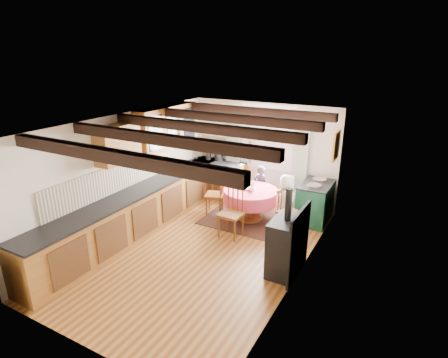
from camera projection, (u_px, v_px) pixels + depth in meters
The scene contains 40 objects.
floor at pixel (204, 249), 6.85m from camera, with size 3.60×5.50×0.00m, color #AD7433.
ceiling at pixel (201, 122), 6.05m from camera, with size 3.60×5.50×0.00m, color white.
wall_back at pixel (263, 153), 8.72m from camera, with size 3.60×0.00×2.40m, color silver.
wall_front at pixel (75, 266), 4.18m from camera, with size 3.60×0.00×2.40m, color silver.
wall_left at pixel (125, 174), 7.27m from camera, with size 0.00×5.50×2.40m, color silver.
wall_right at pixel (301, 210), 5.63m from camera, with size 0.00×5.50×2.40m, color silver.
beam_a at pixel (113, 156), 4.43m from camera, with size 3.60×0.16×0.16m, color black.
beam_b at pixel (164, 140), 5.25m from camera, with size 3.60×0.16×0.16m, color black.
beam_c at pixel (201, 127), 6.08m from camera, with size 3.60×0.16×0.16m, color black.
beam_d at pixel (229, 118), 6.91m from camera, with size 3.60×0.16×0.16m, color black.
beam_e at pixel (251, 111), 7.73m from camera, with size 3.60×0.16×0.16m, color black.
splash_left at pixel (136, 170), 7.50m from camera, with size 0.02×4.50×0.55m, color beige.
splash_back at pixel (226, 148), 9.16m from camera, with size 1.40×0.02×0.55m, color beige.
base_cabinet_left at pixel (140, 212), 7.38m from camera, with size 0.60×5.30×0.88m, color #9A6721.
base_cabinet_back at pixel (219, 180), 9.20m from camera, with size 1.30×0.60×0.88m, color #9A6721.
worktop_left at pixel (139, 191), 7.22m from camera, with size 0.64×5.30×0.04m, color black.
worktop_back at pixel (218, 162), 9.04m from camera, with size 1.30×0.64×0.04m, color black.
wall_cabinet_glass at pixel (167, 127), 7.93m from camera, with size 0.34×1.80×0.90m, color #9A6721.
wall_cabinet_solid at pixel (118, 144), 6.71m from camera, with size 0.34×0.90×0.70m, color #9A6721.
window_frame at pixel (267, 137), 8.53m from camera, with size 1.34×0.03×1.54m, color white.
window_pane at pixel (268, 137), 8.54m from camera, with size 1.20×0.01×1.40m, color white.
curtain_left at pixel (233, 154), 9.01m from camera, with size 0.35×0.10×2.10m, color gray.
curtain_right at pixel (300, 164), 8.24m from camera, with size 0.35×0.10×2.10m, color gray.
curtain_rod at pixel (267, 112), 8.26m from camera, with size 0.03×0.03×2.00m, color black.
wall_picture at pixel (336, 146), 7.38m from camera, with size 0.04×0.50×0.60m, color gold.
wall_plate at pixel (307, 138), 8.06m from camera, with size 0.30×0.30×0.02m, color silver.
rug at pixel (250, 219), 8.05m from camera, with size 1.94×1.51×0.01m, color #4A2A1B.
dining_table at pixel (250, 205), 7.93m from camera, with size 1.17×1.17×0.70m, color #FC4980, non-canonical shape.
chair_near at pixel (231, 213), 7.17m from camera, with size 0.44×0.46×1.03m, color brown, non-canonical shape.
chair_left at pixel (214, 193), 8.24m from camera, with size 0.41×0.43×0.95m, color brown, non-canonical shape.
chair_right at pixel (288, 210), 7.42m from camera, with size 0.38×0.40×0.89m, color brown, non-canonical shape.
aga_range at pixel (315, 202), 7.86m from camera, with size 0.62×0.95×0.88m, color #154A35, non-canonical shape.
cast_iron_stove at pixel (287, 232), 5.91m from camera, with size 0.45×0.75×1.50m, color black, non-canonical shape.
child_far at pixel (261, 187), 8.48m from camera, with size 0.38×0.25×1.05m, color #333246.
child_right at pixel (286, 201), 7.54m from camera, with size 0.57×0.37×1.16m, color white.
bowl_a at pixel (250, 189), 7.80m from camera, with size 0.20×0.20×0.05m, color silver.
bowl_b at pixel (251, 184), 8.08m from camera, with size 0.17×0.17×0.05m, color silver.
cup at pixel (252, 190), 7.68m from camera, with size 0.11×0.11×0.10m, color silver.
canister_tall at pixel (208, 155), 9.17m from camera, with size 0.13×0.13×0.23m, color #262628.
canister_wide at pixel (218, 156), 9.11m from camera, with size 0.19×0.19×0.21m, color #262628.
Camera 1 is at (3.23, -5.09, 3.53)m, focal length 29.30 mm.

